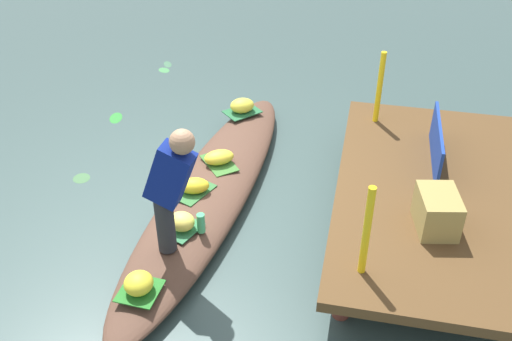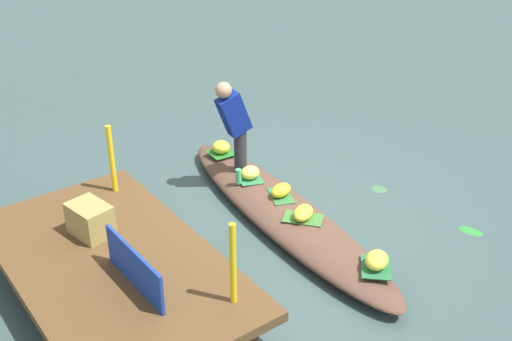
{
  "view_description": "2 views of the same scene",
  "coord_description": "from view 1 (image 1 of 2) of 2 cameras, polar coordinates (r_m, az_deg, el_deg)",
  "views": [
    {
      "loc": [
        4.6,
        1.46,
        3.76
      ],
      "look_at": [
        0.08,
        0.5,
        0.54
      ],
      "focal_mm": 41.78,
      "sensor_mm": 36.0,
      "label": 1
    },
    {
      "loc": [
        -4.95,
        4.02,
        4.17
      ],
      "look_at": [
        0.39,
        0.1,
        0.55
      ],
      "focal_mm": 44.92,
      "sensor_mm": 36.0,
      "label": 2
    }
  ],
  "objects": [
    {
      "name": "banana_bunch_4",
      "position": [
        7.15,
        -1.35,
        6.24
      ],
      "size": [
        0.34,
        0.36,
        0.17
      ],
      "primitive_type": "ellipsoid",
      "rotation": [
        0.0,
        0.0,
        2.08
      ],
      "color": "yellow",
      "rests_on": "vendor_boat"
    },
    {
      "name": "vendor_person",
      "position": [
        4.81,
        -8.18,
        -1.39
      ],
      "size": [
        0.22,
        0.46,
        1.23
      ],
      "color": "#28282D",
      "rests_on": "vendor_boat"
    },
    {
      "name": "drifting_plant_2",
      "position": [
        6.73,
        -16.37,
        -0.69
      ],
      "size": [
        0.26,
        0.25,
        0.01
      ],
      "primitive_type": "ellipsoid",
      "rotation": [
        0.0,
        0.0,
        0.49
      ],
      "color": "#3F6A40",
      "rests_on": "ground"
    },
    {
      "name": "leaf_mat_4",
      "position": [
        7.19,
        -1.34,
        5.65
      ],
      "size": [
        0.5,
        0.49,
        0.01
      ],
      "primitive_type": "cube",
      "rotation": [
        0.0,
        0.0,
        2.38
      ],
      "color": "#236238",
      "rests_on": "vendor_boat"
    },
    {
      "name": "leaf_mat_2",
      "position": [
        5.45,
        -7.08,
        -5.53
      ],
      "size": [
        0.42,
        0.38,
        0.01
      ],
      "primitive_type": "cube",
      "rotation": [
        0.0,
        0.0,
        2.77
      ],
      "color": "#2C6E43",
      "rests_on": "vendor_boat"
    },
    {
      "name": "railing_post_west",
      "position": [
        6.56,
        11.74,
        7.78
      ],
      "size": [
        0.06,
        0.06,
        0.81
      ],
      "primitive_type": "cylinder",
      "color": "yellow",
      "rests_on": "dock_platform"
    },
    {
      "name": "market_banner",
      "position": [
        6.08,
        16.89,
        2.45
      ],
      "size": [
        1.01,
        0.05,
        0.41
      ],
      "primitive_type": "cube",
      "rotation": [
        0.0,
        0.0,
        0.02
      ],
      "color": "navy",
      "rests_on": "dock_platform"
    },
    {
      "name": "banana_bunch_0",
      "position": [
        5.83,
        -5.95,
        -1.46
      ],
      "size": [
        0.26,
        0.33,
        0.15
      ],
      "primitive_type": "ellipsoid",
      "rotation": [
        0.0,
        0.0,
        1.84
      ],
      "color": "yellow",
      "rests_on": "vendor_boat"
    },
    {
      "name": "banana_bunch_3",
      "position": [
        6.22,
        -3.56,
        1.27
      ],
      "size": [
        0.33,
        0.37,
        0.14
      ],
      "primitive_type": "ellipsoid",
      "rotation": [
        0.0,
        0.0,
        2.1
      ],
      "color": "yellow",
      "rests_on": "vendor_boat"
    },
    {
      "name": "canal_water",
      "position": [
        6.12,
        -4.47,
        -3.17
      ],
      "size": [
        40.0,
        40.0,
        0.0
      ],
      "primitive_type": "plane",
      "color": "#364B48",
      "rests_on": "ground"
    },
    {
      "name": "leaf_mat_3",
      "position": [
        6.26,
        -3.54,
        0.73
      ],
      "size": [
        0.51,
        0.48,
        0.01
      ],
      "primitive_type": "cube",
      "rotation": [
        0.0,
        0.0,
        0.69
      ],
      "color": "#396E2C",
      "rests_on": "vendor_boat"
    },
    {
      "name": "produce_crate",
      "position": [
        5.25,
        16.96,
        -3.77
      ],
      "size": [
        0.49,
        0.4,
        0.34
      ],
      "primitive_type": "cube",
      "rotation": [
        0.0,
        0.0,
        0.19
      ],
      "color": "#9A8546",
      "rests_on": "dock_platform"
    },
    {
      "name": "banana_bunch_2",
      "position": [
        5.4,
        -7.14,
        -4.87
      ],
      "size": [
        0.24,
        0.26,
        0.17
      ],
      "primitive_type": "ellipsoid",
      "rotation": [
        0.0,
        0.0,
        4.6
      ],
      "color": "#F9DE58",
      "rests_on": "vendor_boat"
    },
    {
      "name": "leaf_mat_0",
      "position": [
        5.87,
        -5.9,
        -2.03
      ],
      "size": [
        0.48,
        0.39,
        0.01
      ],
      "primitive_type": "cube",
      "rotation": [
        0.0,
        0.0,
        2.74
      ],
      "color": "#2F6932",
      "rests_on": "vendor_boat"
    },
    {
      "name": "dock_platform",
      "position": [
        5.81,
        16.63,
        -2.34
      ],
      "size": [
        3.2,
        1.8,
        0.44
      ],
      "color": "brown",
      "rests_on": "ground"
    },
    {
      "name": "drifting_plant_1",
      "position": [
        9.08,
        -8.46,
        10.04
      ],
      "size": [
        0.25,
        0.21,
        0.01
      ],
      "primitive_type": "ellipsoid",
      "rotation": [
        0.0,
        0.0,
        0.51
      ],
      "color": "#3C684A",
      "rests_on": "ground"
    },
    {
      "name": "vendor_boat",
      "position": [
        6.04,
        -4.53,
        -2.24
      ],
      "size": [
        4.18,
        1.15,
        0.25
      ],
      "primitive_type": "ellipsoid",
      "rotation": [
        0.0,
        0.0,
        -0.09
      ],
      "color": "brown",
      "rests_on": "ground"
    },
    {
      "name": "railing_post_east",
      "position": [
        4.53,
        10.55,
        -5.75
      ],
      "size": [
        0.06,
        0.06,
        0.81
      ],
      "primitive_type": "cylinder",
      "color": "yellow",
      "rests_on": "dock_platform"
    },
    {
      "name": "drifting_plant_3",
      "position": [
        7.77,
        -13.27,
        4.94
      ],
      "size": [
        0.31,
        0.23,
        0.01
      ],
      "primitive_type": "ellipsoid",
      "rotation": [
        0.0,
        0.0,
        0.27
      ],
      "color": "#2B812F",
      "rests_on": "ground"
    },
    {
      "name": "drifting_plant_0",
      "position": [
        8.9,
        -8.8,
        9.49
      ],
      "size": [
        0.24,
        0.24,
        0.01
      ],
      "primitive_type": "ellipsoid",
      "rotation": [
        0.0,
        0.0,
        0.86
      ],
      "color": "#3F8248",
      "rests_on": "ground"
    },
    {
      "name": "banana_bunch_1",
      "position": [
        4.88,
        -11.18,
        -10.54
      ],
      "size": [
        0.25,
        0.24,
        0.17
      ],
      "primitive_type": "ellipsoid",
      "rotation": [
        0.0,
        0.0,
        4.69
      ],
      "color": "yellow",
      "rests_on": "vendor_boat"
    },
    {
      "name": "leaf_mat_1",
      "position": [
        4.94,
        -11.07,
        -11.23
      ],
      "size": [
        0.35,
        0.34,
        0.01
      ],
      "primitive_type": "cube",
      "rotation": [
        0.0,
        0.0,
        3.08
      ],
      "color": "#236F24",
      "rests_on": "vendor_boat"
    },
    {
      "name": "water_bottle",
      "position": [
        5.35,
        -5.29,
        -5.03
      ],
      "size": [
        0.07,
        0.07,
        0.19
      ],
      "primitive_type": "cylinder",
      "color": "#43AF6C",
      "rests_on": "vendor_boat"
    }
  ]
}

